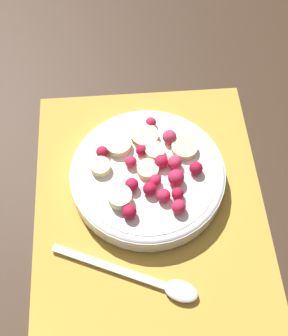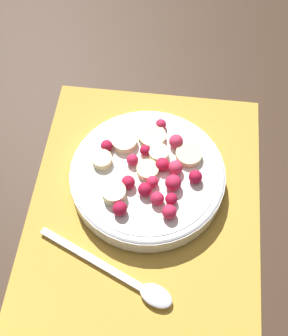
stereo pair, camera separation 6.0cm
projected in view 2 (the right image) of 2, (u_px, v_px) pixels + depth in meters
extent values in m
plane|color=#382619|center=(143.00, 218.00, 0.61)|extent=(3.00, 3.00, 0.00)
cube|color=gold|center=(143.00, 217.00, 0.60)|extent=(0.42, 0.30, 0.01)
cylinder|color=white|center=(144.00, 177.00, 0.62)|extent=(0.20, 0.20, 0.02)
torus|color=white|center=(144.00, 173.00, 0.61)|extent=(0.20, 0.20, 0.01)
cylinder|color=white|center=(144.00, 171.00, 0.61)|extent=(0.18, 0.18, 0.00)
cylinder|color=beige|center=(114.00, 193.00, 0.58)|extent=(0.04, 0.04, 0.01)
cylinder|color=beige|center=(145.00, 170.00, 0.60)|extent=(0.03, 0.03, 0.01)
cylinder|color=beige|center=(102.00, 160.00, 0.61)|extent=(0.04, 0.04, 0.01)
cylinder|color=beige|center=(124.00, 141.00, 0.62)|extent=(0.04, 0.04, 0.01)
cylinder|color=beige|center=(189.00, 155.00, 0.61)|extent=(0.05, 0.05, 0.01)
cylinder|color=beige|center=(149.00, 136.00, 0.63)|extent=(0.05, 0.05, 0.01)
cylinder|color=#F4EAB7|center=(159.00, 153.00, 0.61)|extent=(0.04, 0.04, 0.01)
sphere|color=#B21433|center=(195.00, 177.00, 0.59)|extent=(0.02, 0.02, 0.02)
sphere|color=#DB3356|center=(175.00, 167.00, 0.60)|extent=(0.02, 0.02, 0.02)
sphere|color=#B21433|center=(120.00, 208.00, 0.57)|extent=(0.02, 0.02, 0.02)
sphere|color=#D12347|center=(132.00, 160.00, 0.61)|extent=(0.02, 0.02, 0.02)
sphere|color=#D12347|center=(169.00, 212.00, 0.56)|extent=(0.02, 0.02, 0.02)
sphere|color=#D12347|center=(152.00, 182.00, 0.59)|extent=(0.02, 0.02, 0.02)
sphere|color=#B21433|center=(171.00, 199.00, 0.58)|extent=(0.02, 0.02, 0.02)
sphere|color=#B21433|center=(142.00, 189.00, 0.58)|extent=(0.02, 0.02, 0.02)
sphere|color=#DB3356|center=(176.00, 141.00, 0.62)|extent=(0.02, 0.02, 0.02)
sphere|color=red|center=(128.00, 182.00, 0.59)|extent=(0.02, 0.02, 0.02)
sphere|color=#D12347|center=(157.00, 198.00, 0.57)|extent=(0.02, 0.02, 0.02)
sphere|color=#D12347|center=(173.00, 183.00, 0.58)|extent=(0.02, 0.02, 0.02)
sphere|color=#D12347|center=(161.00, 124.00, 0.64)|extent=(0.01, 0.01, 0.01)
sphere|color=red|center=(107.00, 146.00, 0.62)|extent=(0.02, 0.02, 0.02)
sphere|color=#B21433|center=(145.00, 150.00, 0.61)|extent=(0.01, 0.01, 0.01)
sphere|color=red|center=(162.00, 164.00, 0.60)|extent=(0.02, 0.02, 0.02)
cube|color=silver|center=(91.00, 258.00, 0.57)|extent=(0.07, 0.14, 0.00)
ellipsoid|color=silver|center=(156.00, 296.00, 0.54)|extent=(0.04, 0.05, 0.01)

